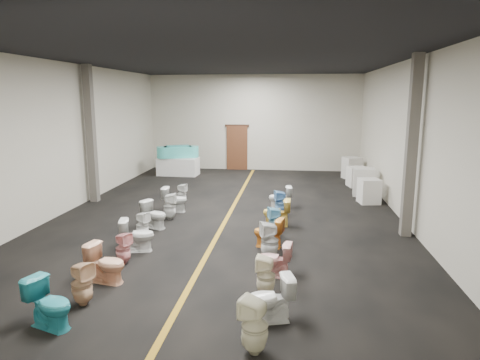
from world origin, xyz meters
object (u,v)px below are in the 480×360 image
(toilet_left_4, at_px, (137,235))
(toilet_right_7, at_px, (277,212))
(toilet_left_3, at_px, (123,248))
(toilet_right_4, at_px, (270,241))
(toilet_left_1, at_px, (82,284))
(toilet_left_9, at_px, (182,194))
(toilet_left_2, at_px, (106,263))
(toilet_right_6, at_px, (275,222))
(toilet_right_9, at_px, (280,197))
(display_table, at_px, (178,166))
(bathtub, at_px, (178,151))
(toilet_right_0, at_px, (255,326))
(toilet_left_7, at_px, (170,206))
(toilet_right_1, at_px, (270,299))
(toilet_right_8, at_px, (281,203))
(toilet_left_0, at_px, (50,304))
(appliance_crate_b, at_px, (364,182))
(toilet_right_5, at_px, (268,233))
(toilet_right_3, at_px, (274,259))
(appliance_crate_c, at_px, (357,177))
(toilet_left_8, at_px, (175,199))
(appliance_crate_a, at_px, (369,191))
(toilet_left_6, at_px, (155,215))
(toilet_left_5, at_px, (142,225))
(toilet_right_2, at_px, (266,276))
(appliance_crate_d, at_px, (352,168))

(toilet_left_4, distance_m, toilet_right_7, 3.87)
(toilet_left_3, height_order, toilet_right_4, toilet_right_4)
(toilet_left_1, relative_size, toilet_left_9, 1.13)
(toilet_left_2, relative_size, toilet_right_6, 1.02)
(toilet_right_4, xyz_separation_m, toilet_right_9, (0.10, 4.35, -0.06))
(display_table, height_order, bathtub, bathtub)
(toilet_left_2, xyz_separation_m, toilet_right_6, (3.06, 3.16, -0.01))
(toilet_right_0, height_order, toilet_right_9, toilet_right_0)
(toilet_left_7, bearing_deg, toilet_right_1, -155.20)
(toilet_left_4, distance_m, toilet_right_6, 3.41)
(toilet_left_1, bearing_deg, display_table, 31.48)
(toilet_left_4, bearing_deg, toilet_right_8, -56.67)
(toilet_left_0, bearing_deg, appliance_crate_b, -13.08)
(toilet_right_4, height_order, toilet_right_5, toilet_right_4)
(toilet_right_4, distance_m, toilet_right_5, 0.77)
(toilet_right_3, relative_size, toilet_right_4, 0.83)
(toilet_left_1, distance_m, toilet_left_9, 6.96)
(toilet_right_4, bearing_deg, appliance_crate_c, 142.61)
(toilet_right_7, bearing_deg, toilet_left_8, -108.71)
(appliance_crate_a, xyz_separation_m, toilet_left_4, (-6.02, -5.27, -0.02))
(appliance_crate_c, height_order, toilet_left_2, appliance_crate_c)
(toilet_right_1, xyz_separation_m, toilet_right_7, (-0.08, 5.11, -0.00))
(toilet_left_6, xyz_separation_m, toilet_right_7, (3.25, 0.58, 0.01))
(toilet_right_1, bearing_deg, toilet_right_9, 164.40)
(bathtub, relative_size, toilet_left_0, 2.29)
(toilet_right_5, distance_m, toilet_right_8, 2.72)
(toilet_left_7, xyz_separation_m, toilet_right_0, (3.00, -6.24, 0.03))
(toilet_left_5, distance_m, toilet_right_0, 5.54)
(toilet_left_2, bearing_deg, toilet_right_0, -112.36)
(toilet_right_3, bearing_deg, toilet_right_1, 7.03)
(toilet_left_8, bearing_deg, toilet_right_4, -139.90)
(toilet_left_0, height_order, toilet_right_7, toilet_left_0)
(toilet_right_1, bearing_deg, toilet_left_2, -124.99)
(toilet_left_0, relative_size, toilet_right_2, 1.06)
(toilet_right_2, bearing_deg, toilet_left_7, -140.38)
(toilet_left_3, xyz_separation_m, toilet_right_2, (3.08, -1.10, 0.03))
(toilet_left_7, bearing_deg, appliance_crate_d, -46.19)
(toilet_right_2, bearing_deg, appliance_crate_a, 162.76)
(toilet_left_4, bearing_deg, toilet_right_9, -49.78)
(toilet_right_0, relative_size, toilet_right_9, 1.14)
(toilet_left_1, xyz_separation_m, toilet_right_9, (3.12, 6.80, -0.02))
(toilet_left_8, bearing_deg, toilet_right_0, -157.22)
(bathtub, distance_m, toilet_right_9, 7.17)
(toilet_left_0, height_order, toilet_left_7, toilet_left_0)
(toilet_right_4, bearing_deg, toilet_right_2, -16.14)
(toilet_left_3, height_order, toilet_right_7, toilet_right_7)
(display_table, height_order, toilet_right_0, toilet_right_0)
(bathtub, bearing_deg, toilet_right_1, -88.63)
(appliance_crate_d, bearing_deg, toilet_left_0, -115.41)
(toilet_left_0, distance_m, toilet_right_0, 3.16)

